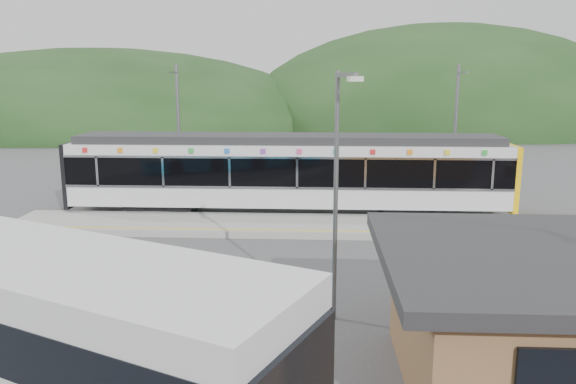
{
  "coord_description": "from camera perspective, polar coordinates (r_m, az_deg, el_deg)",
  "views": [
    {
      "loc": [
        0.09,
        -19.89,
        6.39
      ],
      "look_at": [
        -0.99,
        1.0,
        2.09
      ],
      "focal_mm": 35.0,
      "sensor_mm": 36.0,
      "label": 1
    }
  ],
  "objects": [
    {
      "name": "hills",
      "position": [
        26.68,
        16.09,
        -2.69
      ],
      "size": [
        146.0,
        149.0,
        26.0
      ],
      "color": "#1E3D19",
      "rests_on": "ground"
    },
    {
      "name": "catenary_mast_east",
      "position": [
        29.41,
        16.61,
        5.8
      ],
      "size": [
        0.18,
        1.8,
        7.0
      ],
      "color": "slate",
      "rests_on": "ground"
    },
    {
      "name": "ground",
      "position": [
        20.89,
        2.57,
        -6.19
      ],
      "size": [
        120.0,
        120.0,
        0.0
      ],
      "primitive_type": "plane",
      "color": "#4C4C4F",
      "rests_on": "ground"
    },
    {
      "name": "train",
      "position": [
        26.28,
        -0.01,
        2.15
      ],
      "size": [
        20.44,
        3.01,
        3.74
      ],
      "color": "black",
      "rests_on": "ground"
    },
    {
      "name": "bus",
      "position": [
        12.29,
        -27.05,
        -12.48
      ],
      "size": [
        12.47,
        7.76,
        3.38
      ],
      "rotation": [
        0.0,
        0.0,
        -0.43
      ],
      "color": "#0D8DCF",
      "rests_on": "ground"
    },
    {
      "name": "catenary_mast_west",
      "position": [
        29.45,
        -11.06,
        6.07
      ],
      "size": [
        0.18,
        1.8,
        7.0
      ],
      "color": "slate",
      "rests_on": "ground"
    },
    {
      "name": "lamp_post",
      "position": [
        14.27,
        4.92,
        1.5
      ],
      "size": [
        0.52,
        1.19,
        6.54
      ],
      "rotation": [
        0.0,
        0.0,
        0.39
      ],
      "color": "slate",
      "rests_on": "ground"
    },
    {
      "name": "platform",
      "position": [
        24.01,
        2.64,
        -3.45
      ],
      "size": [
        26.0,
        3.2,
        0.3
      ],
      "primitive_type": "cube",
      "color": "#9E9E99",
      "rests_on": "ground"
    },
    {
      "name": "yellow_line",
      "position": [
        22.72,
        2.62,
        -3.92
      ],
      "size": [
        26.0,
        0.1,
        0.01
      ],
      "primitive_type": "cube",
      "color": "yellow",
      "rests_on": "platform"
    }
  ]
}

